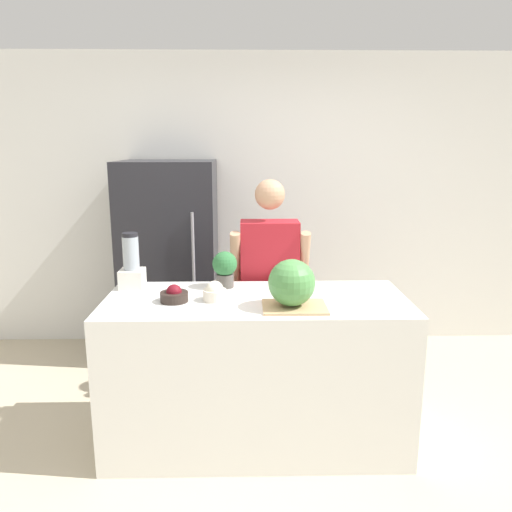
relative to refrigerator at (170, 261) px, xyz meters
The scene contains 11 objects.
ground_plane 2.03m from the refrigerator, 67.47° to the right, with size 14.00×14.00×0.00m, color beige.
wall_back 0.92m from the refrigerator, 28.05° to the left, with size 8.00×0.06×2.60m.
counter_island 1.55m from the refrigerator, 61.97° to the right, with size 1.80×0.75×0.93m.
refrigerator is the anchor object (origin of this frame).
person 1.12m from the refrigerator, 43.57° to the right, with size 0.54×0.26×1.59m.
cutting_board 1.77m from the refrigerator, 58.71° to the right, with size 0.36×0.27×0.01m.
watermelon 1.77m from the refrigerator, 59.08° to the right, with size 0.26×0.26×0.26m.
bowl_cherries 1.40m from the refrigerator, 80.50° to the right, with size 0.16×0.16×0.10m.
bowl_cream 1.44m from the refrigerator, 71.13° to the right, with size 0.14×0.14×0.12m.
blender 1.11m from the refrigerator, 93.87° to the right, with size 0.15×0.15×0.36m.
potted_plant 1.22m from the refrigerator, 64.68° to the right, with size 0.16×0.16×0.23m.
Camera 1 is at (-0.06, -2.45, 1.83)m, focal length 35.00 mm.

